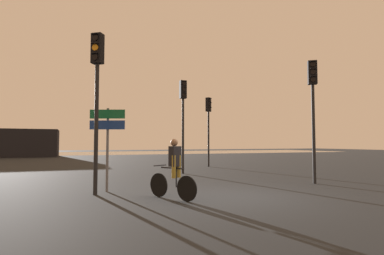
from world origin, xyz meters
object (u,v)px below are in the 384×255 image
Objects in this scene: traffic_light_center at (183,109)px; direction_sign_post at (107,134)px; traffic_light_far_right at (209,119)px; traffic_light_near_left at (97,83)px; cyclist at (174,169)px; traffic_light_near_right at (313,98)px.

traffic_light_center is 6.11m from direction_sign_post.
traffic_light_center reaches higher than traffic_light_far_right.
traffic_light_near_left reaches higher than traffic_light_center.
traffic_light_center is at bearing -110.48° from direction_sign_post.
traffic_light_near_left is 2.94× the size of cyclist.
direction_sign_post is at bearing 26.22° from traffic_light_near_right.
traffic_light_near_left reaches higher than traffic_light_far_right.
traffic_light_far_right is 0.96× the size of traffic_light_near_right.
traffic_light_center is 0.97× the size of traffic_light_near_left.
direction_sign_post is (-7.41, 0.82, -1.41)m from traffic_light_near_right.
cyclist is at bearing 43.30° from traffic_light_near_right.
traffic_light_far_right is 11.15m from traffic_light_near_left.
direction_sign_post is 2.67m from cyclist.
traffic_light_near_right reaches higher than direction_sign_post.
traffic_light_near_left reaches higher than cyclist.
direction_sign_post is at bearing -94.20° from traffic_light_near_left.
traffic_light_near_right is (7.77, -0.37, -0.09)m from traffic_light_near_left.
traffic_light_center is 2.86× the size of cyclist.
traffic_light_near_right is 2.86× the size of cyclist.
traffic_light_near_left reaches higher than direction_sign_post.
traffic_light_center is at bearing 40.09° from cyclist.
traffic_light_near_right is (0.40, -8.73, 0.12)m from traffic_light_far_right.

